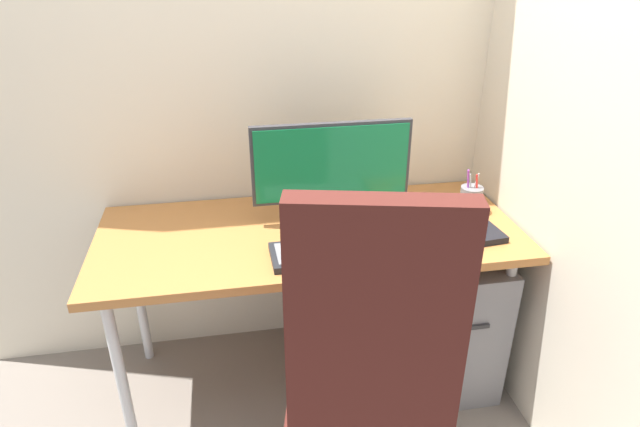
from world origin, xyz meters
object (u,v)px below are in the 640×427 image
object	(u,v)px
keyboard	(338,251)
office_chair	(369,382)
notebook	(485,233)
monitor	(332,166)
filing_cabinet	(431,310)
mouse	(430,233)
pen_holder	(471,199)

from	to	relation	value
keyboard	office_chair	bearing A→B (deg)	-91.16
keyboard	notebook	bearing A→B (deg)	3.61
office_chair	keyboard	size ratio (longest dim) A/B	2.61
office_chair	monitor	bearing A→B (deg)	87.14
filing_cabinet	notebook	distance (m)	0.46
mouse	notebook	size ratio (longest dim) A/B	0.59
monitor	keyboard	world-z (taller)	monitor
mouse	notebook	bearing A→B (deg)	-15.82
keyboard	filing_cabinet	bearing A→B (deg)	20.69
office_chair	notebook	size ratio (longest dim) A/B	8.43
office_chair	mouse	size ratio (longest dim) A/B	14.31
keyboard	mouse	distance (m)	0.36
filing_cabinet	mouse	world-z (taller)	mouse
keyboard	notebook	world-z (taller)	keyboard
office_chair	pen_holder	bearing A→B (deg)	50.37
office_chair	keyboard	bearing A→B (deg)	88.84
pen_holder	notebook	world-z (taller)	pen_holder
office_chair	filing_cabinet	world-z (taller)	office_chair
mouse	pen_holder	distance (m)	0.30
office_chair	filing_cabinet	size ratio (longest dim) A/B	2.00
keyboard	mouse	size ratio (longest dim) A/B	5.49
mouse	notebook	world-z (taller)	mouse
mouse	filing_cabinet	bearing A→B (deg)	42.28
keyboard	notebook	size ratio (longest dim) A/B	3.23
monitor	pen_holder	distance (m)	0.58
notebook	pen_holder	bearing A→B (deg)	75.33
pen_holder	mouse	bearing A→B (deg)	-142.25
filing_cabinet	pen_holder	world-z (taller)	pen_holder
filing_cabinet	monitor	world-z (taller)	monitor
pen_holder	notebook	size ratio (longest dim) A/B	1.24
monitor	keyboard	size ratio (longest dim) A/B	1.28
monitor	keyboard	xyz separation A→B (m)	(-0.03, -0.26, -0.21)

